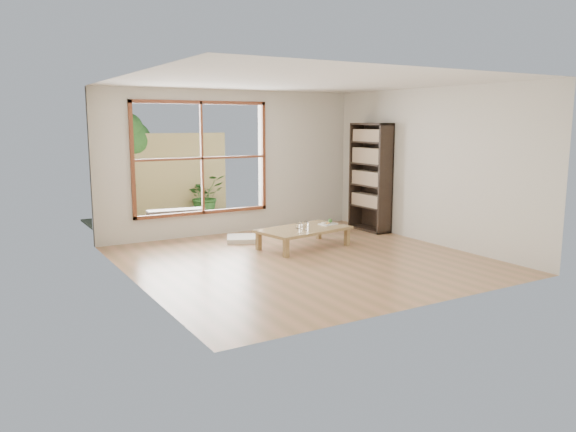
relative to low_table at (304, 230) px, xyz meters
name	(u,v)px	position (x,y,z in m)	size (l,w,h in m)	color
ground	(303,260)	(-0.45, -0.70, -0.29)	(5.00, 5.00, 0.00)	tan
low_table	(304,230)	(0.00, 0.00, 0.00)	(1.60, 1.07, 0.32)	#A78551
floor_cushion	(243,239)	(-0.63, 0.96, -0.25)	(0.55, 0.55, 0.08)	white
bookshelf	(370,177)	(1.87, 0.62, 0.72)	(0.32, 0.91, 2.01)	black
glass_tall	(306,226)	(-0.06, -0.16, 0.10)	(0.07, 0.07, 0.13)	silver
glass_mid	(300,224)	(0.00, 0.11, 0.08)	(0.06, 0.06, 0.09)	silver
glass_short	(306,224)	(0.10, 0.08, 0.08)	(0.07, 0.07, 0.09)	silver
glass_small	(298,226)	(-0.11, 0.01, 0.08)	(0.07, 0.07, 0.09)	silver
food_tray	(328,223)	(0.53, 0.06, 0.06)	(0.31, 0.25, 0.09)	white
deck	(182,226)	(-1.05, 2.86, -0.29)	(2.80, 2.00, 0.05)	#3A322A
garden_bench	(176,212)	(-1.23, 2.66, 0.03)	(1.13, 0.45, 0.35)	black
bamboo_fence	(164,176)	(-1.05, 3.86, 0.61)	(2.80, 0.06, 1.80)	tan
shrub_right	(205,196)	(-0.24, 3.60, 0.18)	(0.80, 0.69, 0.89)	#376726
shrub_left	(124,203)	(-2.03, 3.36, 0.19)	(0.50, 0.40, 0.90)	#376726
garden_tree	(126,142)	(-1.73, 4.16, 1.34)	(1.04, 0.85, 2.22)	#4C3D2D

